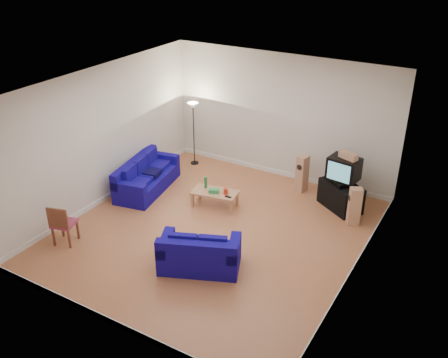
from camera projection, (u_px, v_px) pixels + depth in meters
The scene contains 16 objects.
room at pixel (214, 167), 10.02m from camera, with size 6.01×6.51×3.21m.
sofa_three_seat at pixel (145, 179), 12.34m from camera, with size 1.22×2.13×0.77m.
sofa_loveseat at pixel (199, 256), 9.45m from camera, with size 1.72×1.37×0.76m.
coffee_table at pixel (215, 194), 11.56m from camera, with size 1.13×0.70×0.38m.
bottle at pixel (206, 182), 11.64m from camera, with size 0.07×0.07×0.29m, color #197233.
tissue_box at pixel (214, 191), 11.46m from camera, with size 0.24×0.13×0.10m, color green.
red_canister at pixel (226, 191), 11.40m from camera, with size 0.10×0.10×0.15m, color red.
remote at pixel (228, 197), 11.29m from camera, with size 0.15×0.05×0.02m, color black.
tv_stand at pixel (341, 196), 11.50m from camera, with size 1.02×0.57×0.62m, color black.
av_receiver at pixel (341, 182), 11.32m from camera, with size 0.44×0.36×0.10m, color black.
television at pixel (344, 169), 11.24m from camera, with size 0.74×0.60×0.52m.
centre_speaker at pixel (348, 156), 11.05m from camera, with size 0.43×0.17×0.15m, color tan.
speaker_left at pixel (302, 174), 12.19m from camera, with size 0.27×0.32×0.93m.
speaker_right at pixel (354, 206), 10.82m from camera, with size 0.32×0.30×0.88m.
floor_lamp at pixel (193, 114), 13.18m from camera, with size 0.30×0.30×1.75m.
dining_chair at pixel (62, 223), 10.09m from camera, with size 0.54×0.54×0.91m.
Camera 1 is at (4.75, -7.70, 5.85)m, focal length 40.00 mm.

